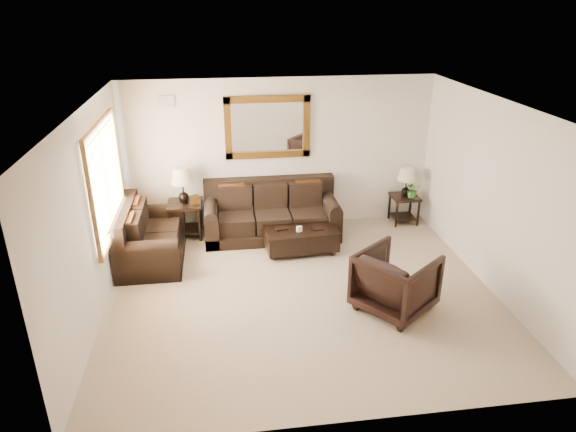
{
  "coord_description": "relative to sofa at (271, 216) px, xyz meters",
  "views": [
    {
      "loc": [
        -1.07,
        -6.32,
        3.98
      ],
      "look_at": [
        -0.12,
        0.6,
        0.96
      ],
      "focal_mm": 32.0,
      "sensor_mm": 36.0,
      "label": 1
    }
  ],
  "objects": [
    {
      "name": "loveseat",
      "position": [
        -2.08,
        -0.68,
        -0.0
      ],
      "size": [
        0.99,
        1.66,
        0.93
      ],
      "rotation": [
        0.0,
        0.0,
        1.57
      ],
      "color": "black",
      "rests_on": "room"
    },
    {
      "name": "mirror",
      "position": [
        0.0,
        0.43,
        1.5
      ],
      "size": [
        1.5,
        0.06,
        1.1
      ],
      "color": "#462C0E",
      "rests_on": "room"
    },
    {
      "name": "coffee_table",
      "position": [
        0.42,
        -0.75,
        -0.09
      ],
      "size": [
        1.25,
        0.73,
        0.51
      ],
      "rotation": [
        0.0,
        0.0,
        0.07
      ],
      "color": "black",
      "rests_on": "room"
    },
    {
      "name": "air_vent",
      "position": [
        -1.68,
        0.44,
        2.0
      ],
      "size": [
        0.25,
        0.02,
        0.18
      ],
      "primitive_type": "cube",
      "color": "#999999",
      "rests_on": "room"
    },
    {
      "name": "sofa",
      "position": [
        0.0,
        0.0,
        0.0
      ],
      "size": [
        2.35,
        1.01,
        0.96
      ],
      "color": "black",
      "rests_on": "room"
    },
    {
      "name": "potted_plant",
      "position": [
        2.63,
        0.09,
        0.3
      ],
      "size": [
        0.32,
        0.34,
        0.24
      ],
      "primitive_type": "imported",
      "rotation": [
        0.0,
        0.0,
        -0.14
      ],
      "color": "#24591E",
      "rests_on": "end_table_right"
    },
    {
      "name": "room",
      "position": [
        0.22,
        -2.04,
        1.0
      ],
      "size": [
        5.51,
        5.01,
        2.71
      ],
      "color": "tan",
      "rests_on": "ground"
    },
    {
      "name": "end_table_right",
      "position": [
        2.53,
        0.18,
        0.35
      ],
      "size": [
        0.49,
        0.49,
        1.07
      ],
      "color": "black",
      "rests_on": "room"
    },
    {
      "name": "armchair",
      "position": [
        1.4,
        -2.63,
        0.12
      ],
      "size": [
        1.23,
        1.24,
        0.94
      ],
      "primitive_type": "imported",
      "rotation": [
        0.0,
        0.0,
        2.24
      ],
      "color": "black",
      "rests_on": "floor"
    },
    {
      "name": "end_table_left",
      "position": [
        -1.51,
        0.13,
        0.49
      ],
      "size": [
        0.58,
        0.58,
        1.28
      ],
      "color": "black",
      "rests_on": "room"
    },
    {
      "name": "window",
      "position": [
        -2.48,
        -1.14,
        1.2
      ],
      "size": [
        0.07,
        1.96,
        1.66
      ],
      "color": "white",
      "rests_on": "room"
    }
  ]
}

